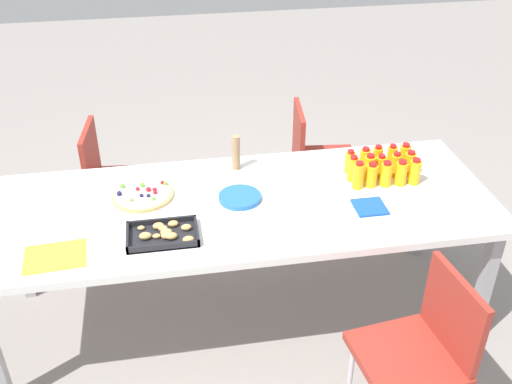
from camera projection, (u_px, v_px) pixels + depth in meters
The scene contains 26 objects.
ground_plane at pixel (241, 315), 3.32m from camera, with size 12.00×12.00×0.00m, color gray.
party_table at pixel (239, 212), 2.95m from camera, with size 2.52×0.92×0.75m.
chair_far_left at pixel (423, 346), 2.46m from camera, with size 0.45×0.45×0.83m.
chair_near_left at pixel (316, 156), 3.84m from camera, with size 0.44×0.44×0.83m.
chair_near_right at pixel (113, 177), 3.61m from camera, with size 0.44×0.44×0.83m.
juice_bottle_0 at pixel (404, 157), 3.16m from camera, with size 0.06×0.06×0.15m.
juice_bottle_1 at pixel (392, 158), 3.15m from camera, with size 0.05×0.05×0.15m.
juice_bottle_2 at pixel (377, 159), 3.14m from camera, with size 0.05×0.05×0.15m.
juice_bottle_3 at pixel (365, 161), 3.13m from camera, with size 0.06×0.06×0.15m.
juice_bottle_4 at pixel (350, 162), 3.13m from camera, with size 0.05×0.05×0.13m.
juice_bottle_5 at pixel (410, 164), 3.10m from camera, with size 0.06×0.06×0.14m.
juice_bottle_6 at pixel (396, 165), 3.09m from camera, with size 0.05×0.05×0.14m.
juice_bottle_7 at pixel (381, 167), 3.09m from camera, with size 0.05×0.05×0.13m.
juice_bottle_8 at pixel (369, 168), 3.06m from camera, with size 0.06×0.06×0.15m.
juice_bottle_9 at pixel (353, 169), 3.06m from camera, with size 0.06×0.06×0.14m.
juice_bottle_10 at pixel (415, 172), 3.03m from camera, with size 0.06×0.06×0.14m.
juice_bottle_11 at pixel (401, 173), 3.02m from camera, with size 0.06×0.06×0.14m.
juice_bottle_12 at pixel (386, 174), 3.02m from camera, with size 0.06×0.06×0.14m.
juice_bottle_13 at pixel (372, 175), 3.01m from camera, with size 0.06×0.06×0.13m.
juice_bottle_14 at pixel (358, 176), 3.00m from camera, with size 0.06×0.06×0.15m.
fruit_pizza at pixel (143, 194), 2.95m from camera, with size 0.30×0.30×0.05m.
snack_tray at pixel (164, 234), 2.67m from camera, with size 0.32×0.21×0.04m.
plate_stack at pixel (240, 197), 2.93m from camera, with size 0.21×0.21×0.02m.
napkin_stack at pixel (370, 207), 2.87m from camera, with size 0.15×0.15×0.01m, color #194CA5.
cardboard_tube at pixel (236, 153), 3.14m from camera, with size 0.04×0.04×0.19m, color #9E7A56.
paper_folder at pixel (55, 256), 2.55m from camera, with size 0.26×0.20×0.01m, color yellow.
Camera 1 is at (0.33, 2.41, 2.36)m, focal length 41.73 mm.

